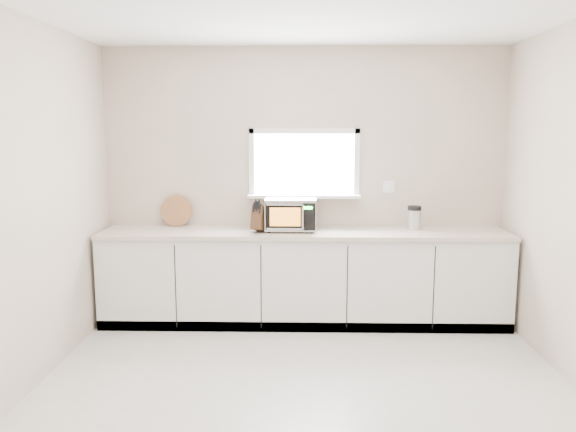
{
  "coord_description": "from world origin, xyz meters",
  "views": [
    {
      "loc": [
        -0.04,
        -3.65,
        1.89
      ],
      "look_at": [
        -0.15,
        1.55,
        1.09
      ],
      "focal_mm": 35.0,
      "sensor_mm": 36.0,
      "label": 1
    }
  ],
  "objects": [
    {
      "name": "countertop",
      "position": [
        0.0,
        1.69,
        0.9
      ],
      "size": [
        3.92,
        0.64,
        0.04
      ],
      "primitive_type": "cube",
      "color": "beige",
      "rests_on": "cabinets"
    },
    {
      "name": "cutting_board",
      "position": [
        -1.29,
        1.94,
        1.08
      ],
      "size": [
        0.32,
        0.08,
        0.32
      ],
      "primitive_type": "cylinder",
      "rotation": [
        1.4,
        0.0,
        0.0
      ],
      "color": "#A76C40",
      "rests_on": "countertop"
    },
    {
      "name": "back_wall",
      "position": [
        0.0,
        2.0,
        1.36
      ],
      "size": [
        4.0,
        0.17,
        2.7
      ],
      "color": "beige",
      "rests_on": "ground"
    },
    {
      "name": "ground",
      "position": [
        0.0,
        0.0,
        0.0
      ],
      "size": [
        4.0,
        4.0,
        0.0
      ],
      "primitive_type": "plane",
      "color": "beige",
      "rests_on": "ground"
    },
    {
      "name": "cabinets",
      "position": [
        0.0,
        1.7,
        0.44
      ],
      "size": [
        3.92,
        0.6,
        0.88
      ],
      "primitive_type": "cube",
      "color": "silver",
      "rests_on": "ground"
    },
    {
      "name": "coffee_grinder",
      "position": [
        1.08,
        1.79,
        1.04
      ],
      "size": [
        0.15,
        0.15,
        0.24
      ],
      "rotation": [
        0.0,
        0.0,
        -0.16
      ],
      "color": "#BABDC2",
      "rests_on": "countertop"
    },
    {
      "name": "microwave",
      "position": [
        -0.13,
        1.72,
        1.08
      ],
      "size": [
        0.49,
        0.41,
        0.31
      ],
      "rotation": [
        0.0,
        0.0,
        -0.01
      ],
      "color": "black",
      "rests_on": "countertop"
    },
    {
      "name": "knife_block",
      "position": [
        -0.43,
        1.63,
        1.06
      ],
      "size": [
        0.17,
        0.24,
        0.32
      ],
      "rotation": [
        0.0,
        0.0,
        -0.33
      ],
      "color": "#4C321B",
      "rests_on": "countertop"
    }
  ]
}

